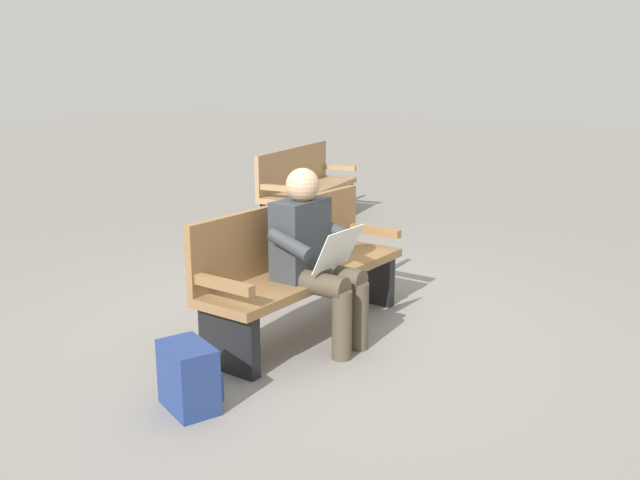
{
  "coord_description": "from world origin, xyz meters",
  "views": [
    {
      "loc": [
        3.76,
        2.58,
        1.8
      ],
      "look_at": [
        0.07,
        0.15,
        0.7
      ],
      "focal_mm": 38.85,
      "sensor_mm": 36.0,
      "label": 1
    }
  ],
  "objects_px": {
    "person_seated": "(314,253)",
    "bench_far": "(305,186)",
    "backpack": "(189,377)",
    "bench_near": "(299,267)"
  },
  "relations": [
    {
      "from": "person_seated",
      "to": "backpack",
      "type": "height_order",
      "value": "person_seated"
    },
    {
      "from": "bench_near",
      "to": "bench_far",
      "type": "relative_size",
      "value": 0.98
    },
    {
      "from": "backpack",
      "to": "bench_near",
      "type": "bearing_deg",
      "value": -172.26
    },
    {
      "from": "bench_near",
      "to": "backpack",
      "type": "distance_m",
      "value": 1.32
    },
    {
      "from": "bench_near",
      "to": "backpack",
      "type": "bearing_deg",
      "value": 9.94
    },
    {
      "from": "person_seated",
      "to": "backpack",
      "type": "distance_m",
      "value": 1.22
    },
    {
      "from": "bench_far",
      "to": "backpack",
      "type": "bearing_deg",
      "value": 17.27
    },
    {
      "from": "person_seated",
      "to": "bench_far",
      "type": "relative_size",
      "value": 0.64
    },
    {
      "from": "bench_near",
      "to": "bench_far",
      "type": "height_order",
      "value": "same"
    },
    {
      "from": "person_seated",
      "to": "bench_far",
      "type": "distance_m",
      "value": 3.7
    }
  ]
}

